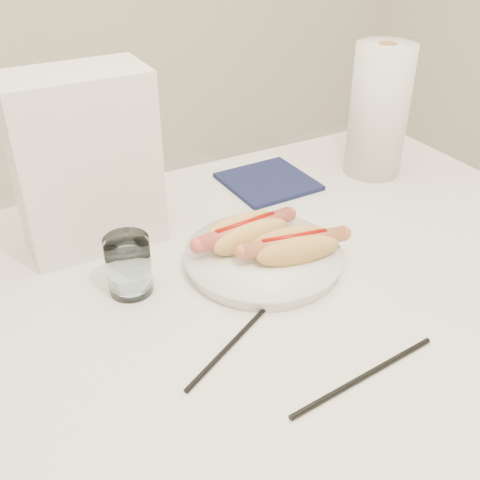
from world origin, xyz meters
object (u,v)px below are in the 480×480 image
hotdog_right (294,246)px  napkin_box (85,162)px  table (240,321)px  hotdog_left (245,233)px  plate (263,259)px  water_glass (129,265)px  paper_towel_roll (379,111)px

hotdog_right → napkin_box: (-0.23, 0.22, 0.10)m
table → hotdog_left: hotdog_left is taller
hotdog_left → hotdog_right: bearing=-60.2°
plate → napkin_box: (-0.20, 0.19, 0.13)m
hotdog_left → water_glass: bearing=175.4°
water_glass → paper_towel_roll: bearing=14.4°
table → hotdog_left: size_ratio=7.29×
plate → hotdog_left: hotdog_left is taller
table → paper_towel_roll: size_ratio=4.91×
table → hotdog_left: bearing=55.4°
plate → water_glass: (-0.19, 0.03, 0.03)m
water_glass → hotdog_left: bearing=0.1°
table → napkin_box: size_ratio=4.45×
plate → napkin_box: bearing=136.2°
table → hotdog_right: size_ratio=7.54×
hotdog_right → paper_towel_roll: paper_towel_roll is taller
plate → table: bearing=-149.2°
table → napkin_box: bearing=121.5°
table → napkin_box: 0.33m
table → hotdog_left: (0.05, 0.07, 0.10)m
hotdog_right → plate: bearing=149.9°
table → hotdog_right: hotdog_right is taller
plate → hotdog_left: size_ratio=1.37×
hotdog_left → paper_towel_roll: size_ratio=0.67×
water_glass → napkin_box: size_ratio=0.32×
table → plate: (0.06, 0.04, 0.07)m
plate → water_glass: size_ratio=2.65×
table → paper_towel_roll: 0.50m
table → hotdog_right: bearing=3.6°
plate → napkin_box: size_ratio=0.84×
table → napkin_box: napkin_box is taller
hotdog_left → paper_towel_roll: 0.40m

